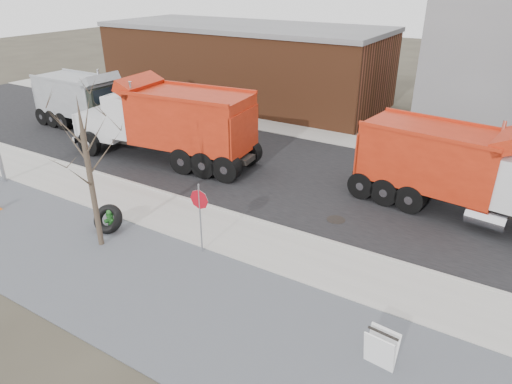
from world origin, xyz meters
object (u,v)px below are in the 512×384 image
Objects in this scene: fire_hydrant at (111,220)px; stop_sign at (200,206)px; sandwich_board at (381,349)px; dump_truck_red_b at (168,121)px; dump_truck_grey at (86,100)px; truck_tire at (108,219)px; dump_truck_red_a at (462,169)px.

stop_sign is (3.73, 0.52, 1.34)m from fire_hydrant.
sandwich_board is 15.11m from dump_truck_red_b.
dump_truck_red_b is at bearing -10.20° from dump_truck_grey.
truck_tire is (0.03, -0.12, 0.11)m from fire_hydrant.
fire_hydrant is 0.16m from truck_tire.
dump_truck_red_a is at bearing -179.72° from dump_truck_red_b.
dump_truck_grey is (-20.56, 9.03, 1.19)m from sandwich_board.
sandwich_board is at bearing -83.20° from dump_truck_red_a.
fire_hydrant is at bearing 102.39° from truck_tire.
sandwich_board is at bearing 143.45° from dump_truck_red_b.
dump_truck_red_a is 0.94× the size of dump_truck_red_b.
fire_hydrant is at bearing 106.63° from dump_truck_red_b.
truck_tire reaches higher than fire_hydrant.
truck_tire is 0.14× the size of dump_truck_red_b.
sandwich_board is at bearing -23.26° from dump_truck_grey.
fire_hydrant is 0.33× the size of stop_sign.
dump_truck_red_a is (0.04, 9.08, 1.31)m from sandwich_board.
stop_sign is 0.26× the size of dump_truck_red_b.
dump_truck_red_a is at bearing 95.49° from sandwich_board.
truck_tire is at bearing -61.59° from fire_hydrant.
stop_sign is 9.86m from dump_truck_red_a.
fire_hydrant is 0.62× the size of truck_tire.
stop_sign is 6.91m from sandwich_board.
stop_sign is at bearing 24.02° from fire_hydrant.
fire_hydrant is 13.06m from dump_truck_red_a.
stop_sign is 15.76m from dump_truck_grey.
dump_truck_red_b reaches higher than sandwich_board.
sandwich_board is 0.10× the size of dump_truck_red_b.
truck_tire is 0.18× the size of dump_truck_grey.
fire_hydrant is at bearing -152.12° from stop_sign.
stop_sign is at bearing -26.96° from dump_truck_grey.
stop_sign is 2.46× the size of sandwich_board.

